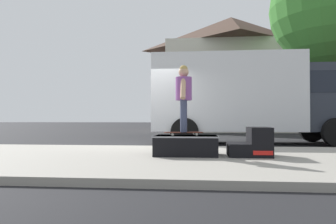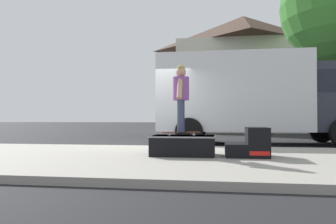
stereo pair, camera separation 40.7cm
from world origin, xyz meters
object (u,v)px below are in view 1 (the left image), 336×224
(skateboard, at_px, (184,133))
(skater_kid, at_px, (184,93))
(skate_box, at_px, (186,145))
(kicker_ramp, at_px, (253,144))
(box_truck, at_px, (254,95))

(skateboard, distance_m, skater_kid, 0.83)
(skate_box, xyz_separation_m, skater_kid, (-0.05, 0.03, 1.07))
(skate_box, bearing_deg, kicker_ramp, -0.01)
(kicker_ramp, distance_m, skateboard, 1.41)
(skateboard, bearing_deg, box_truck, 66.16)
(box_truck, bearing_deg, skater_kid, -113.84)
(skater_kid, bearing_deg, skate_box, -27.06)
(kicker_ramp, bearing_deg, skate_box, 179.99)
(skater_kid, xyz_separation_m, box_truck, (2.20, 4.97, 0.29))
(skate_box, height_order, kicker_ramp, kicker_ramp)
(skater_kid, height_order, box_truck, box_truck)
(skate_box, height_order, box_truck, box_truck)
(kicker_ramp, xyz_separation_m, skateboard, (-1.39, 0.03, 0.22))
(skater_kid, bearing_deg, skateboard, -90.00)
(skater_kid, relative_size, box_truck, 0.20)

